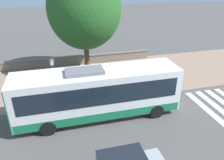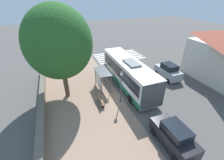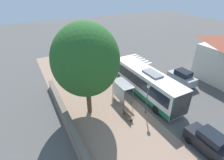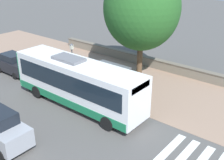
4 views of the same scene
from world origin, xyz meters
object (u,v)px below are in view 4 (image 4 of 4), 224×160
at_px(pedestrian, 137,102).
at_px(street_lamp_near, 72,61).
at_px(parked_car_behind_bus, 14,64).
at_px(parked_car_far_lane, 1,129).
at_px(bus_shelter, 112,70).
at_px(shade_tree, 142,9).
at_px(bus, 78,82).
at_px(bench, 93,74).

xyz_separation_m(pedestrian, street_lamp_near, (-0.57, -7.08, 1.31)).
relative_size(parked_car_behind_bus, parked_car_far_lane, 1.01).
bearing_deg(bus_shelter, shade_tree, -177.51).
relative_size(bus, bus_shelter, 3.70).
distance_m(bus, bus_shelter, 3.36).
bearing_deg(bus, parked_car_far_lane, -0.90).
bearing_deg(bus_shelter, parked_car_behind_bus, -74.65).
relative_size(pedestrian, parked_car_far_lane, 0.42).
relative_size(bench, shade_tree, 0.16).
bearing_deg(parked_car_behind_bus, parked_car_far_lane, 53.35).
bearing_deg(bus, shade_tree, 176.82).
relative_size(bus, bench, 6.80).
xyz_separation_m(street_lamp_near, parked_car_behind_bus, (1.63, -6.55, -1.35)).
height_order(bench, street_lamp_near, street_lamp_near).
xyz_separation_m(bus, bench, (-4.45, -2.57, -1.42)).
relative_size(bench, parked_car_far_lane, 0.41).
distance_m(bench, street_lamp_near, 2.91).
bearing_deg(bus, street_lamp_near, -127.89).
height_order(bench, parked_car_behind_bus, parked_car_behind_bus).
height_order(bus_shelter, shade_tree, shade_tree).
bearing_deg(shade_tree, bus_shelter, 2.49).
bearing_deg(parked_car_far_lane, bench, -167.08).
xyz_separation_m(shade_tree, parked_car_far_lane, (13.95, -0.52, -5.29)).
xyz_separation_m(pedestrian, bench, (-2.83, -6.83, -0.51)).
bearing_deg(pedestrian, bus_shelter, -114.73).
height_order(bus, parked_car_far_lane, bus).
bearing_deg(parked_car_behind_bus, shade_tree, 125.76).
xyz_separation_m(bench, parked_car_far_lane, (10.78, 2.47, 0.55)).
relative_size(bus, street_lamp_near, 2.89).
xyz_separation_m(bus, shade_tree, (-7.62, 0.42, 4.42)).
height_order(pedestrian, parked_car_behind_bus, parked_car_behind_bus).
distance_m(pedestrian, street_lamp_near, 7.23).
bearing_deg(bench, shade_tree, 136.60).
bearing_deg(bus, pedestrian, 110.89).
height_order(parked_car_behind_bus, parked_car_far_lane, parked_car_far_lane).
bearing_deg(parked_car_far_lane, bus_shelter, 175.78).
relative_size(bus_shelter, shade_tree, 0.30).
height_order(street_lamp_near, parked_car_behind_bus, street_lamp_near).
height_order(street_lamp_near, shade_tree, shade_tree).
bearing_deg(pedestrian, shade_tree, -147.39).
relative_size(bus_shelter, bench, 1.84).
xyz_separation_m(pedestrian, shade_tree, (-6.00, -3.84, 5.33)).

